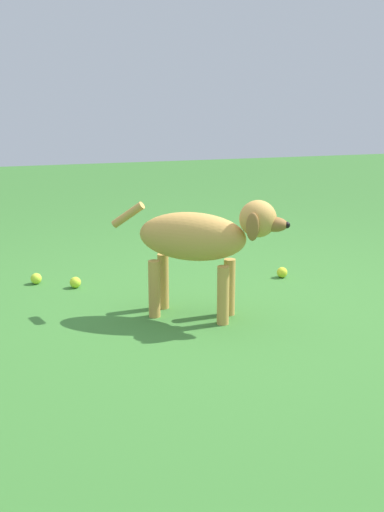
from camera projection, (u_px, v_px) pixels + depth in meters
name	position (u px, v px, depth m)	size (l,w,h in m)	color
ground	(233.00, 308.00, 3.33)	(14.00, 14.00, 0.00)	#38722D
dog	(202.00, 239.00, 3.10)	(0.79, 0.56, 0.62)	#C69347
tennis_ball_0	(36.00, 279.00, 3.73)	(0.07, 0.07, 0.07)	#C2E235
tennis_ball_1	(282.00, 272.00, 3.86)	(0.07, 0.07, 0.07)	#CDD72C
tennis_ball_2	(75.00, 282.00, 3.66)	(0.07, 0.07, 0.07)	#C3E331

